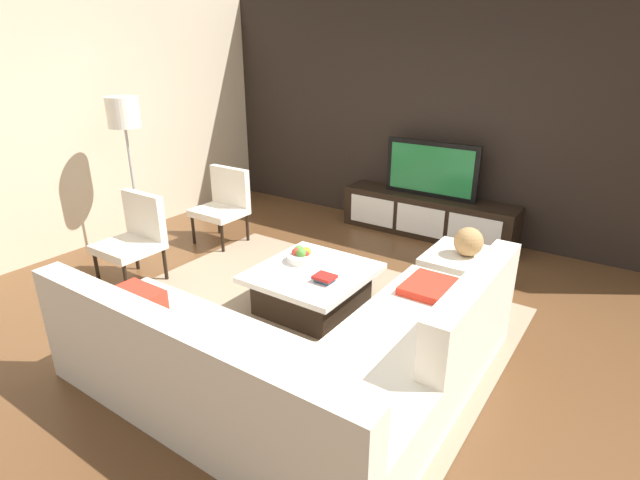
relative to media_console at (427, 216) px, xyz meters
The scene contains 15 objects.
ground_plane 2.41m from the media_console, 90.00° to the right, with size 14.00×14.00×0.00m, color brown.
feature_wall_back 1.19m from the media_console, 90.00° to the left, with size 6.40×0.12×2.80m, color black.
side_wall_left 4.05m from the media_console, 145.54° to the right, with size 0.12×5.20×2.80m, color beige.
area_rug 2.41m from the media_console, 92.39° to the right, with size 3.34×2.42×0.01m, color gray.
media_console is the anchor object (origin of this frame).
television 0.58m from the media_console, 90.00° to the left, with size 1.14×0.06×0.66m.
sectional_couch 3.34m from the media_console, 81.01° to the right, with size 2.54×2.31×0.83m.
coffee_table 2.30m from the media_console, 92.49° to the right, with size 0.95×0.99×0.38m.
accent_chair_near 3.36m from the media_console, 123.99° to the right, with size 0.54×0.53×0.87m.
floor_lamp 3.63m from the media_console, 139.04° to the right, with size 0.34×0.34×1.70m.
ottoman 1.56m from the media_console, 54.07° to the right, with size 0.70×0.70×0.40m, color silver.
fruit_bowl 2.22m from the media_console, 97.40° to the right, with size 0.28×0.28×0.14m.
accent_chair_far 2.46m from the media_console, 141.60° to the right, with size 0.56×0.50×0.87m.
decorative_ball 1.58m from the media_console, 54.07° to the right, with size 0.27×0.27×0.27m, color #AD8451.
book_stack 2.43m from the media_console, 87.32° to the right, with size 0.17×0.14×0.06m.
Camera 1 is at (2.15, -3.06, 2.21)m, focal length 27.66 mm.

